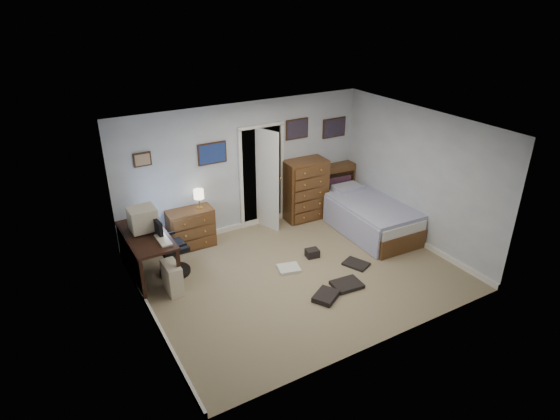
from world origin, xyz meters
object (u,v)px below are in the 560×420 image
(computer_desk, at_px, (141,246))
(bed, at_px, (369,216))
(tall_dresser, at_px, (305,190))
(office_chair, at_px, (169,253))
(low_dresser, at_px, (191,228))

(computer_desk, bearing_deg, bed, -7.26)
(computer_desk, height_order, tall_dresser, tall_dresser)
(office_chair, distance_m, low_dresser, 0.96)
(office_chair, relative_size, bed, 0.51)
(computer_desk, relative_size, bed, 0.67)
(office_chair, bearing_deg, computer_desk, 166.82)
(computer_desk, height_order, bed, computer_desk)
(tall_dresser, distance_m, bed, 1.40)
(tall_dresser, bearing_deg, low_dresser, -177.19)
(computer_desk, xyz_separation_m, office_chair, (0.43, -0.06, -0.21))
(tall_dresser, bearing_deg, computer_desk, -166.38)
(office_chair, distance_m, tall_dresser, 3.18)
(computer_desk, xyz_separation_m, low_dresser, (1.06, 0.66, -0.26))
(low_dresser, xyz_separation_m, bed, (3.22, -1.16, -0.05))
(office_chair, bearing_deg, low_dresser, 44.16)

